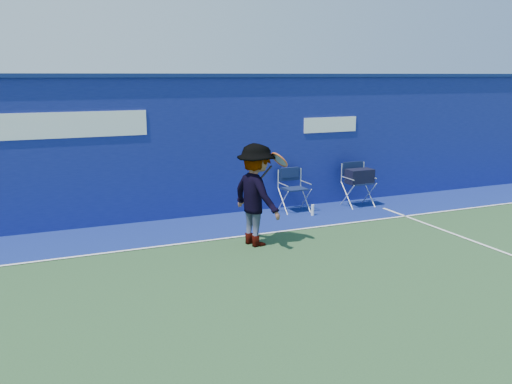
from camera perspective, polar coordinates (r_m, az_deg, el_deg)
name	(u,v)px	position (r m, az deg, el deg)	size (l,w,h in m)	color
ground	(286,306)	(7.47, 3.14, -11.90)	(80.00, 80.00, 0.00)	#284826
stadium_wall	(180,146)	(11.80, -8.02, 4.81)	(24.00, 0.50, 3.08)	navy
out_of_bounds_strip	(197,228)	(11.08, -6.27, -3.81)	(24.00, 1.80, 0.01)	navy
court_lines	(267,289)	(7.96, 1.21, -10.21)	(24.00, 12.00, 0.01)	white
directors_chair_left	(294,197)	(12.34, 4.00, -0.57)	(0.58, 0.54, 0.98)	silver
directors_chair_right	(358,188)	(13.00, 10.72, 0.38)	(0.61, 0.55, 1.03)	silver
water_bottle	(313,210)	(12.03, 5.98, -1.92)	(0.07, 0.07, 0.25)	silver
tennis_player	(256,195)	(9.76, 0.03, -0.30)	(1.04, 1.33, 1.86)	#EA4738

